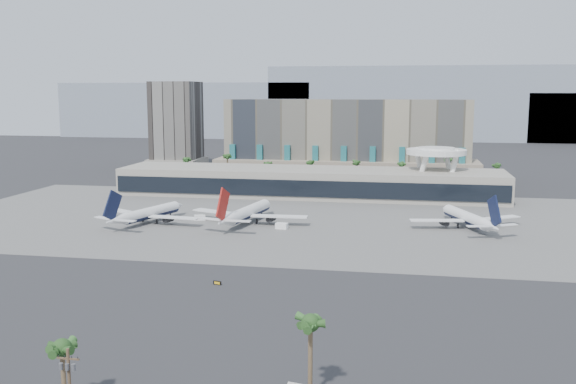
% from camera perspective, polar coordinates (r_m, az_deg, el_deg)
% --- Properties ---
extents(ground, '(900.00, 900.00, 0.00)m').
position_cam_1_polar(ground, '(181.35, -3.21, -5.77)').
color(ground, '#232326').
rests_on(ground, ground).
extents(apron_pad, '(260.00, 130.00, 0.06)m').
position_cam_1_polar(apron_pad, '(233.80, -0.05, -2.42)').
color(apron_pad, '#5B5B59').
rests_on(apron_pad, ground).
extents(mountain_ridge, '(680.00, 60.00, 70.00)m').
position_cam_1_polar(mountain_ridge, '(640.82, 9.24, 7.34)').
color(mountain_ridge, gray).
rests_on(mountain_ridge, ground).
extents(hotel, '(140.00, 30.00, 42.00)m').
position_cam_1_polar(hotel, '(347.54, 5.16, 4.05)').
color(hotel, gray).
rests_on(hotel, ground).
extents(office_tower, '(30.00, 30.00, 52.00)m').
position_cam_1_polar(office_tower, '(395.50, -9.87, 5.43)').
color(office_tower, black).
rests_on(office_tower, ground).
extents(terminal, '(170.00, 32.50, 14.50)m').
position_cam_1_polar(terminal, '(286.09, 1.94, 0.98)').
color(terminal, gray).
rests_on(terminal, ground).
extents(saucer_structure, '(26.00, 26.00, 21.89)m').
position_cam_1_polar(saucer_structure, '(288.09, 13.04, 3.20)').
color(saucer_structure, white).
rests_on(saucer_structure, ground).
extents(palm_row, '(157.80, 2.80, 13.10)m').
position_cam_1_polar(palm_row, '(319.32, 4.12, 2.50)').
color(palm_row, brown).
rests_on(palm_row, ground).
extents(utility_pole, '(3.20, 0.85, 12.00)m').
position_cam_1_polar(utility_pole, '(94.47, -18.88, -15.79)').
color(utility_pole, '#4C3826').
rests_on(utility_pole, ground).
extents(airliner_left, '(38.63, 39.98, 14.27)m').
position_cam_1_polar(airliner_left, '(231.16, -12.34, -1.85)').
color(airliner_left, white).
rests_on(airliner_left, ground).
extents(airliner_centre, '(43.21, 44.84, 15.58)m').
position_cam_1_polar(airliner_centre, '(225.71, -3.69, -1.84)').
color(airliner_centre, white).
rests_on(airliner_centre, ground).
extents(airliner_right, '(38.08, 39.29, 14.28)m').
position_cam_1_polar(airliner_right, '(226.04, 15.70, -2.22)').
color(airliner_right, white).
rests_on(airliner_right, ground).
extents(service_vehicle_a, '(4.36, 3.01, 1.94)m').
position_cam_1_polar(service_vehicle_a, '(233.78, -7.83, -2.27)').
color(service_vehicle_a, white).
rests_on(service_vehicle_a, ground).
extents(service_vehicle_b, '(4.29, 2.87, 2.05)m').
position_cam_1_polar(service_vehicle_b, '(216.98, -0.56, -3.04)').
color(service_vehicle_b, white).
rests_on(service_vehicle_b, ground).
extents(taxiway_sign, '(2.10, 0.78, 0.95)m').
position_cam_1_polar(taxiway_sign, '(156.44, -6.31, -8.03)').
color(taxiway_sign, black).
rests_on(taxiway_sign, ground).
extents(near_palm_a, '(6.00, 6.00, 10.84)m').
position_cam_1_polar(near_palm_a, '(100.73, -19.41, -13.69)').
color(near_palm_a, brown).
rests_on(near_palm_a, ground).
extents(near_palm_b, '(6.00, 6.00, 13.47)m').
position_cam_1_polar(near_palm_b, '(97.28, 2.01, -12.36)').
color(near_palm_b, brown).
rests_on(near_palm_b, ground).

